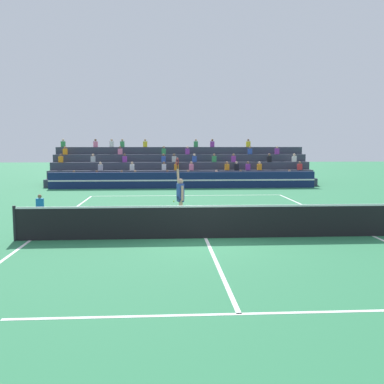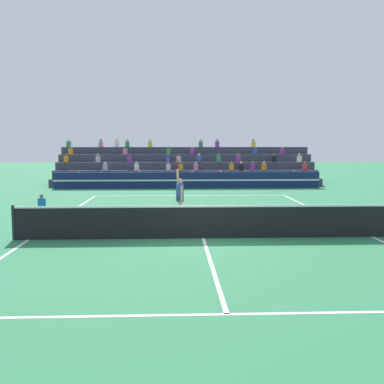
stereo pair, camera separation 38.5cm
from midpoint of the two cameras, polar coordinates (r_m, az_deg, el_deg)
The scene contains 8 objects.
ground_plane at distance 14.40m, azimuth 2.20°, elevation -5.90°, with size 120.00×120.00×0.00m, color #2D7A4C.
court_lines at distance 14.40m, azimuth 2.20°, elevation -5.88°, with size 11.10×23.90×0.01m.
tennis_net at distance 14.30m, azimuth 2.21°, elevation -3.77°, with size 12.00×0.10×1.10m.
sponsor_banner_wall at distance 30.38m, azimuth -0.20°, elevation 1.51°, with size 18.00×0.26×1.10m.
bleacher_stand at distance 34.14m, azimuth -0.44°, elevation 2.81°, with size 19.10×4.75×3.38m.
ball_kid_courtside at distance 20.42m, azimuth -18.02°, elevation -1.68°, with size 0.30×0.36×0.84m.
tennis_player at distance 16.88m, azimuth -0.90°, elevation -0.71°, with size 0.32×0.85×2.50m.
tennis_ball at distance 23.30m, azimuth -1.56°, elevation -1.18°, with size 0.07×0.07×0.07m, color #C6DB33.
Camera 2 is at (-0.93, -14.05, 3.00)m, focal length 42.00 mm.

